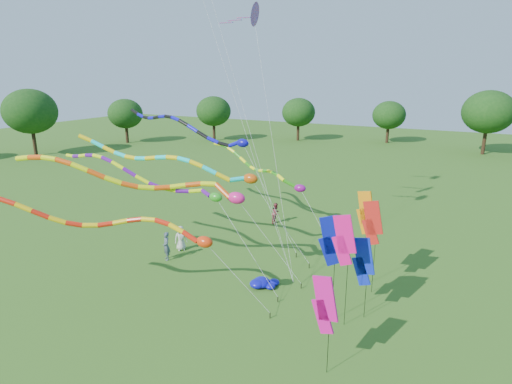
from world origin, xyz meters
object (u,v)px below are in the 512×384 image
at_px(tube_kite_orange, 155,182).
at_px(person_a, 181,238).
at_px(person_c, 276,213).
at_px(tube_kite_red, 126,225).
at_px(person_b, 166,246).
at_px(blue_nylon_heap, 261,281).

relative_size(tube_kite_orange, person_a, 8.58).
distance_m(tube_kite_orange, person_c, 12.92).
bearing_deg(person_c, person_a, 158.69).
xyz_separation_m(tube_kite_red, person_b, (-2.19, 5.47, -3.54)).
height_order(tube_kite_red, tube_kite_orange, tube_kite_orange).
distance_m(tube_kite_red, tube_kite_orange, 3.46).
distance_m(person_a, person_c, 8.48).
bearing_deg(person_a, person_b, -132.02).
bearing_deg(person_b, person_a, 132.21).
bearing_deg(person_a, person_c, 19.82).
relative_size(person_b, person_c, 1.10).
bearing_deg(person_a, tube_kite_red, -118.33).
distance_m(blue_nylon_heap, person_b, 6.92).
relative_size(tube_kite_orange, blue_nylon_heap, 9.04).
bearing_deg(person_c, tube_kite_orange, 173.73).
bearing_deg(person_c, blue_nylon_heap, -157.17).
bearing_deg(blue_nylon_heap, tube_kite_red, -131.95).
bearing_deg(person_a, blue_nylon_heap, -61.57).
xyz_separation_m(blue_nylon_heap, person_c, (-3.57, 9.67, 0.63)).
height_order(person_a, person_c, person_a).
bearing_deg(tube_kite_orange, person_c, 61.43).
relative_size(tube_kite_orange, person_c, 8.76).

